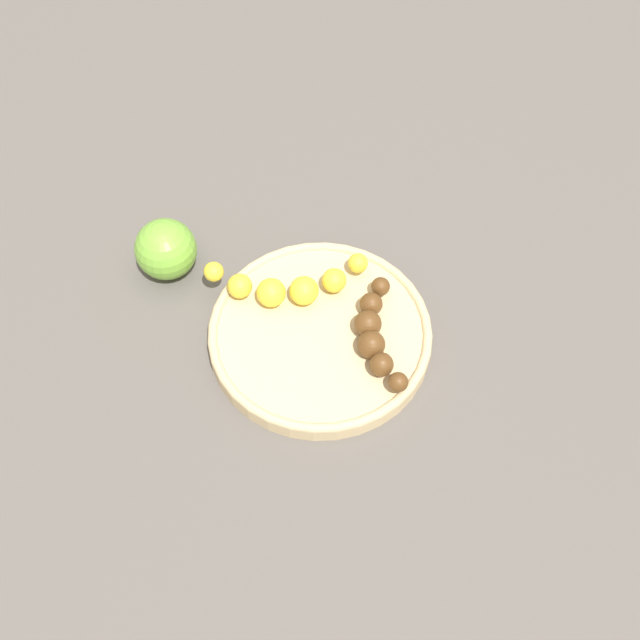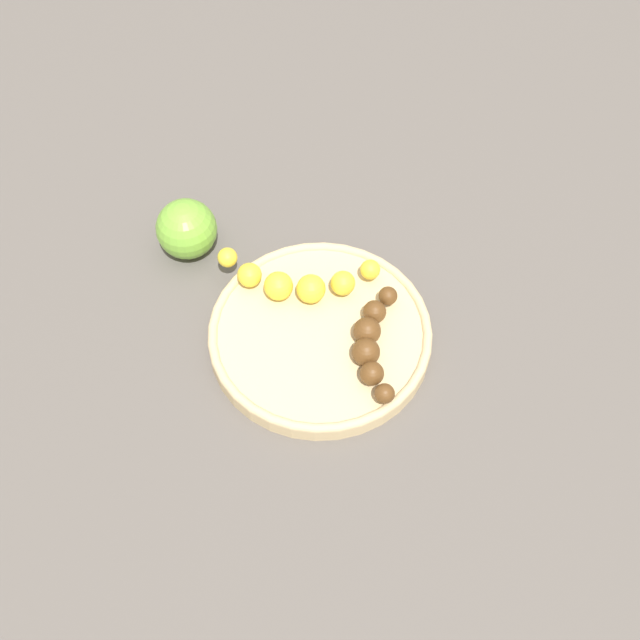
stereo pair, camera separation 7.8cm
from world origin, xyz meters
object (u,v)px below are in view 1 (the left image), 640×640
object	(u,v)px
fruit_bowl	(320,334)
banana_yellow	(287,285)
banana_overripe	(375,334)
apple_green	(166,249)

from	to	relation	value
fruit_bowl	banana_yellow	distance (m)	0.06
banana_overripe	apple_green	xyz separation A→B (m)	(0.14, -0.21, 0.00)
fruit_bowl	banana_yellow	size ratio (longest dim) A/B	1.46
banana_overripe	apple_green	distance (m)	0.25
fruit_bowl	banana_overripe	bearing A→B (deg)	135.87
fruit_bowl	banana_overripe	world-z (taller)	banana_overripe
fruit_bowl	banana_overripe	distance (m)	0.06
apple_green	fruit_bowl	bearing A→B (deg)	119.90
fruit_bowl	banana_yellow	world-z (taller)	banana_yellow
banana_yellow	apple_green	bearing A→B (deg)	-114.18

